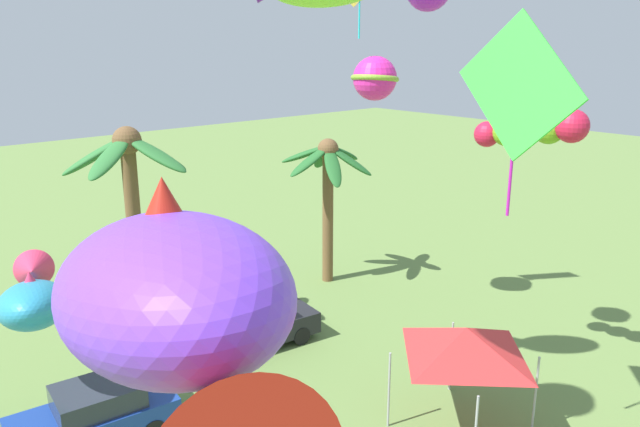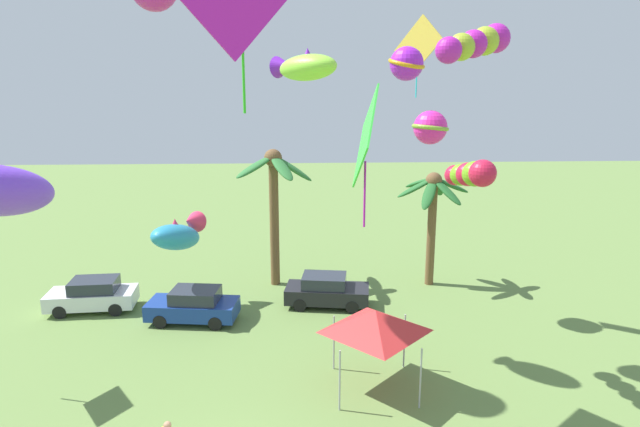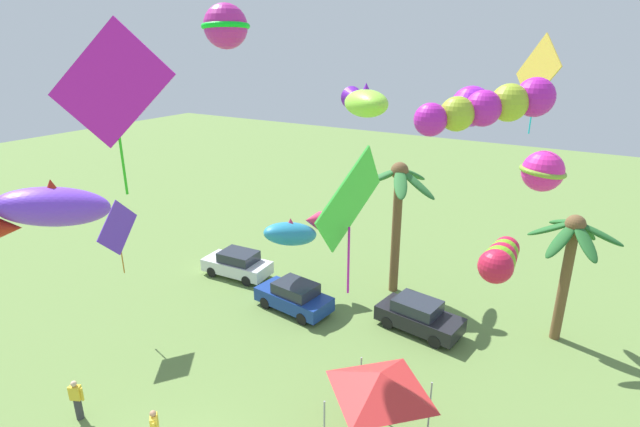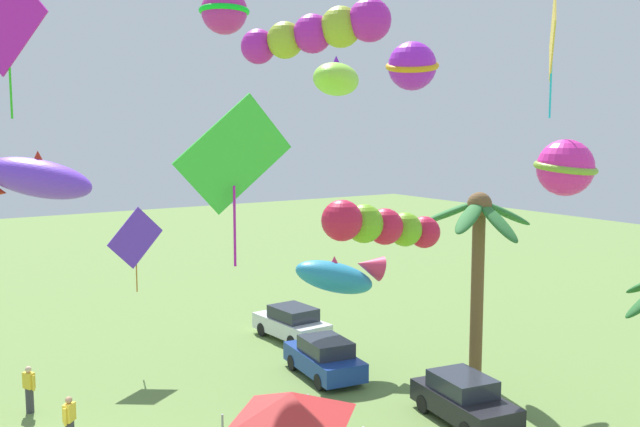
{
  "view_description": "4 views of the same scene",
  "coord_description": "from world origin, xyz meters",
  "px_view_note": "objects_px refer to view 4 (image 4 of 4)",
  "views": [
    {
      "loc": [
        -7.09,
        -2.83,
        9.67
      ],
      "look_at": [
        1.96,
        7.3,
        5.83
      ],
      "focal_mm": 34.64,
      "sensor_mm": 36.0,
      "label": 1
    },
    {
      "loc": [
        2.14,
        -11.63,
        10.23
      ],
      "look_at": [
        2.95,
        5.57,
        6.1
      ],
      "focal_mm": 30.3,
      "sensor_mm": 36.0,
      "label": 2
    },
    {
      "loc": [
        9.71,
        -6.81,
        12.71
      ],
      "look_at": [
        1.51,
        6.8,
        7.07
      ],
      "focal_mm": 27.12,
      "sensor_mm": 36.0,
      "label": 3
    },
    {
      "loc": [
        19.99,
        -3.85,
        9.5
      ],
      "look_at": [
        3.13,
        7.01,
        7.07
      ],
      "focal_mm": 40.86,
      "sensor_mm": 36.0,
      "label": 4
    }
  ],
  "objects_px": {
    "kite_tube_1": "(380,226)",
    "kite_diamond_11": "(136,239)",
    "kite_ball_2": "(224,11)",
    "kite_diamond_9": "(553,36)",
    "spectator_0": "(29,389)",
    "parked_car_1": "(292,323)",
    "kite_fish_8": "(337,79)",
    "kite_diamond_3": "(234,157)",
    "kite_tube_10": "(320,32)",
    "kite_fish_5": "(339,275)",
    "kite_diamond_7": "(7,25)",
    "palm_tree_1": "(478,241)",
    "parked_car_0": "(464,399)",
    "festival_tent": "(291,406)",
    "kite_ball_6": "(412,66)",
    "kite_fish_0": "(32,179)",
    "spectator_1": "(70,422)",
    "parked_car_2": "(324,358)",
    "kite_ball_4": "(565,168)"
  },
  "relations": [
    {
      "from": "palm_tree_1",
      "to": "kite_diamond_9",
      "type": "xyz_separation_m",
      "value": [
        6.22,
        -3.83,
        6.47
      ]
    },
    {
      "from": "kite_tube_1",
      "to": "kite_diamond_11",
      "type": "height_order",
      "value": "kite_tube_1"
    },
    {
      "from": "spectator_0",
      "to": "kite_ball_2",
      "type": "xyz_separation_m",
      "value": [
        2.56,
        6.11,
        12.41
      ]
    },
    {
      "from": "palm_tree_1",
      "to": "kite_diamond_7",
      "type": "distance_m",
      "value": 17.08
    },
    {
      "from": "spectator_0",
      "to": "festival_tent",
      "type": "relative_size",
      "value": 0.56
    },
    {
      "from": "kite_tube_1",
      "to": "kite_diamond_7",
      "type": "bearing_deg",
      "value": -137.94
    },
    {
      "from": "spectator_0",
      "to": "kite_tube_1",
      "type": "bearing_deg",
      "value": 21.12
    },
    {
      "from": "parked_car_1",
      "to": "kite_diamond_3",
      "type": "height_order",
      "value": "kite_diamond_3"
    },
    {
      "from": "spectator_1",
      "to": "kite_fish_5",
      "type": "bearing_deg",
      "value": 99.56
    },
    {
      "from": "kite_ball_2",
      "to": "kite_diamond_7",
      "type": "bearing_deg",
      "value": -65.04
    },
    {
      "from": "palm_tree_1",
      "to": "kite_ball_6",
      "type": "bearing_deg",
      "value": -55.99
    },
    {
      "from": "kite_fish_5",
      "to": "kite_diamond_9",
      "type": "bearing_deg",
      "value": -2.94
    },
    {
      "from": "parked_car_2",
      "to": "kite_tube_10",
      "type": "distance_m",
      "value": 15.82
    },
    {
      "from": "parked_car_2",
      "to": "kite_diamond_9",
      "type": "distance_m",
      "value": 14.67
    },
    {
      "from": "kite_diamond_3",
      "to": "kite_diamond_11",
      "type": "xyz_separation_m",
      "value": [
        -12.18,
        1.58,
        -3.72
      ]
    },
    {
      "from": "spectator_0",
      "to": "kite_tube_10",
      "type": "bearing_deg",
      "value": 16.73
    },
    {
      "from": "kite_fish_0",
      "to": "kite_ball_6",
      "type": "relative_size",
      "value": 2.3
    },
    {
      "from": "kite_tube_1",
      "to": "kite_diamond_3",
      "type": "distance_m",
      "value": 4.21
    },
    {
      "from": "palm_tree_1",
      "to": "kite_tube_10",
      "type": "distance_m",
      "value": 14.03
    },
    {
      "from": "kite_diamond_3",
      "to": "kite_fish_5",
      "type": "relative_size",
      "value": 1.05
    },
    {
      "from": "parked_car_1",
      "to": "spectator_0",
      "type": "xyz_separation_m",
      "value": [
        2.48,
        -11.59,
        0.06
      ]
    },
    {
      "from": "kite_diamond_7",
      "to": "parked_car_1",
      "type": "bearing_deg",
      "value": 123.46
    },
    {
      "from": "kite_fish_0",
      "to": "kite_fish_5",
      "type": "bearing_deg",
      "value": 79.92
    },
    {
      "from": "parked_car_0",
      "to": "festival_tent",
      "type": "distance_m",
      "value": 7.48
    },
    {
      "from": "kite_fish_0",
      "to": "kite_fish_8",
      "type": "relative_size",
      "value": 1.55
    },
    {
      "from": "palm_tree_1",
      "to": "parked_car_2",
      "type": "xyz_separation_m",
      "value": [
        -3.45,
        -4.47,
        -4.56
      ]
    },
    {
      "from": "festival_tent",
      "to": "kite_tube_10",
      "type": "bearing_deg",
      "value": -17.27
    },
    {
      "from": "parked_car_1",
      "to": "spectator_1",
      "type": "relative_size",
      "value": 2.52
    },
    {
      "from": "kite_diamond_9",
      "to": "kite_fish_8",
      "type": "bearing_deg",
      "value": -144.38
    },
    {
      "from": "kite_fish_0",
      "to": "kite_diamond_11",
      "type": "height_order",
      "value": "kite_fish_0"
    },
    {
      "from": "kite_ball_2",
      "to": "kite_diamond_9",
      "type": "distance_m",
      "value": 10.69
    },
    {
      "from": "kite_ball_6",
      "to": "kite_tube_10",
      "type": "xyz_separation_m",
      "value": [
        1.28,
        -3.5,
        0.44
      ]
    },
    {
      "from": "palm_tree_1",
      "to": "kite_diamond_7",
      "type": "height_order",
      "value": "kite_diamond_7"
    },
    {
      "from": "kite_fish_5",
      "to": "kite_diamond_7",
      "type": "xyz_separation_m",
      "value": [
        4.27,
        -12.48,
        8.19
      ]
    },
    {
      "from": "spectator_1",
      "to": "kite_fish_0",
      "type": "relative_size",
      "value": 0.38
    },
    {
      "from": "kite_tube_10",
      "to": "kite_diamond_11",
      "type": "xyz_separation_m",
      "value": [
        -15.36,
        1.17,
        -6.35
      ]
    },
    {
      "from": "kite_fish_5",
      "to": "parked_car_1",
      "type": "bearing_deg",
      "value": 176.31
    },
    {
      "from": "kite_diamond_3",
      "to": "kite_diamond_7",
      "type": "height_order",
      "value": "kite_diamond_7"
    },
    {
      "from": "spectator_0",
      "to": "kite_fish_0",
      "type": "distance_m",
      "value": 6.96
    },
    {
      "from": "kite_ball_4",
      "to": "kite_ball_6",
      "type": "height_order",
      "value": "kite_ball_6"
    },
    {
      "from": "kite_ball_6",
      "to": "kite_diamond_7",
      "type": "distance_m",
      "value": 9.71
    },
    {
      "from": "kite_ball_2",
      "to": "kite_diamond_9",
      "type": "height_order",
      "value": "kite_ball_2"
    },
    {
      "from": "kite_fish_8",
      "to": "kite_tube_10",
      "type": "bearing_deg",
      "value": -37.44
    },
    {
      "from": "kite_diamond_7",
      "to": "kite_diamond_11",
      "type": "xyz_separation_m",
      "value": [
        -9.14,
        5.98,
        -6.85
      ]
    },
    {
      "from": "parked_car_1",
      "to": "kite_tube_10",
      "type": "distance_m",
      "value": 19.76
    },
    {
      "from": "kite_diamond_11",
      "to": "spectator_0",
      "type": "bearing_deg",
      "value": -56.46
    },
    {
      "from": "kite_diamond_9",
      "to": "kite_diamond_7",
      "type": "bearing_deg",
      "value": -117.15
    },
    {
      "from": "parked_car_1",
      "to": "kite_fish_8",
      "type": "bearing_deg",
      "value": -23.31
    },
    {
      "from": "parked_car_2",
      "to": "kite_fish_5",
      "type": "bearing_deg",
      "value": 121.87
    },
    {
      "from": "parked_car_2",
      "to": "kite_diamond_7",
      "type": "xyz_separation_m",
      "value": [
        3.54,
        -11.3,
        11.12
      ]
    }
  ]
}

